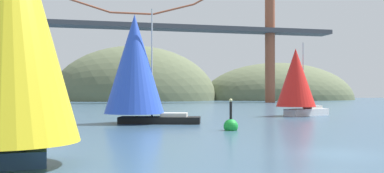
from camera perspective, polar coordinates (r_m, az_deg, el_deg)
name	(u,v)px	position (r m, az deg, el deg)	size (l,w,h in m)	color
ground_plane	(330,154)	(21.14, 17.87, -8.51)	(360.00, 360.00, 0.00)	#385670
headland_right	(278,100)	(168.55, 11.38, -1.74)	(60.17, 44.00, 28.45)	#5B6647
headland_center	(135,100)	(153.74, -7.57, -1.84)	(58.99, 44.00, 38.74)	#5B6647
suspension_bridge	(132,24)	(114.84, -7.98, 8.26)	(113.99, 6.00, 42.91)	brown
sailboat_yellow_sail	(4,17)	(18.23, -23.70, 8.49)	(9.81, 6.06, 11.35)	navy
sailboat_blue_spinnaker	(136,66)	(39.82, -7.50, 2.71)	(9.55, 6.85, 10.55)	black
sailboat_red_spinnaker	(297,80)	(52.95, 13.72, 0.86)	(8.21, 6.16, 8.94)	white
channel_buoy	(231,125)	(32.45, 5.18, -5.18)	(1.10, 1.10, 2.64)	green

